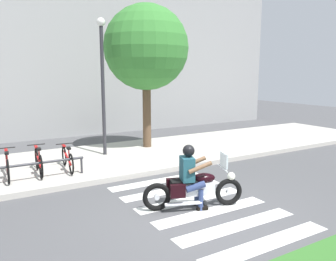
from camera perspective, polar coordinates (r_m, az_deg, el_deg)
name	(u,v)px	position (r m, az deg, el deg)	size (l,w,h in m)	color
ground_plane	(198,215)	(7.35, 5.02, -14.01)	(48.00, 48.00, 0.00)	#4C4C4F
sidewalk	(109,159)	(11.68, -9.90, -4.74)	(24.00, 4.40, 0.15)	#B7B2A8
crosswalk_stripe_0	(268,243)	(6.49, 16.47, -17.70)	(2.80, 0.40, 0.01)	white
crosswalk_stripe_1	(237,226)	(6.99, 11.51, -15.41)	(2.80, 0.40, 0.01)	white
crosswalk_stripe_2	(212,211)	(7.55, 7.34, -13.35)	(2.80, 0.40, 0.01)	white
crosswalk_stripe_3	(191,200)	(8.15, 3.81, -11.53)	(2.80, 0.40, 0.01)	white
crosswalk_stripe_4	(173,190)	(8.78, 0.82, -9.93)	(2.80, 0.40, 0.01)	white
crosswalk_stripe_5	(158,181)	(9.43, -1.74, -8.53)	(2.80, 0.40, 0.01)	white
motorcycle	(194,188)	(7.55, 4.40, -9.64)	(2.17, 0.97, 1.21)	black
rider	(191,172)	(7.42, 3.84, -7.01)	(0.74, 0.67, 1.43)	#1E4C59
bicycle_1	(7,165)	(10.09, -25.39, -5.32)	(0.48, 1.70, 0.77)	black
bicycle_2	(39,161)	(10.18, -20.92, -4.87)	(0.48, 1.66, 0.78)	black
bicycle_3	(67,159)	(10.34, -16.56, -4.55)	(0.48, 1.67, 0.72)	black
bike_rack	(26,166)	(9.58, -22.72, -5.54)	(2.99, 0.07, 0.49)	#333338
street_lamp	(103,76)	(11.71, -10.94, 8.93)	(0.28, 0.28, 4.74)	#2D2D33
tree_near_rack	(146,48)	(12.84, -3.69, 13.66)	(3.13, 3.13, 5.44)	brown
building_backdrop	(62,42)	(16.85, -17.46, 14.08)	(24.00, 1.20, 8.76)	#969696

